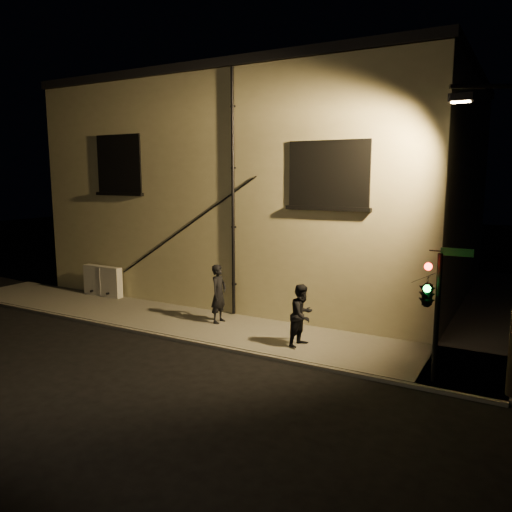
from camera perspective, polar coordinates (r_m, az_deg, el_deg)
The scene contains 7 objects.
ground at distance 14.43m, azimuth -2.56°, elevation -10.82°, with size 90.00×90.00×0.00m, color black.
sidewalk at distance 17.67m, azimuth 8.44°, elevation -6.96°, with size 21.00×16.00×0.12m.
building at distance 22.91m, azimuth 2.86°, elevation 7.80°, with size 16.20×12.23×8.80m.
utility_cabinet at distance 21.14m, azimuth -17.10°, elevation -2.74°, with size 1.86×0.31×1.22m, color beige.
pedestrian_a at distance 16.52m, azimuth -4.27°, elevation -4.32°, with size 0.71×0.46×1.94m, color black.
pedestrian_b at distance 14.33m, azimuth 5.29°, elevation -6.74°, with size 0.87×0.68×1.79m, color black.
traffic_signal at distance 12.17m, azimuth 19.09°, elevation -3.97°, with size 1.29×1.89×3.20m.
Camera 1 is at (7.17, -11.53, 4.91)m, focal length 35.00 mm.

